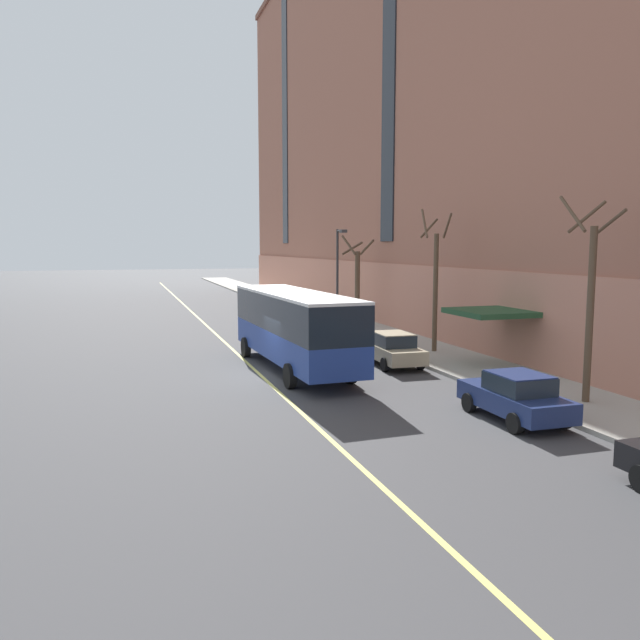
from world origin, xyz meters
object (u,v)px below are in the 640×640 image
city_bus (294,325)px  parked_car_navy_2 (516,396)px  parked_car_black_7 (273,304)px  street_tree_mid_block (435,283)px  street_tree_far_uptown (357,281)px  street_tree_near_corner (590,301)px  parked_car_champagne_0 (293,311)px  parked_car_white_3 (257,297)px  parked_car_darkgray_4 (347,331)px  parked_car_champagne_5 (391,349)px  fire_hydrant (534,392)px  street_lamp (339,267)px

city_bus → parked_car_navy_2: city_bus is taller
parked_car_black_7 → street_tree_mid_block: street_tree_mid_block is taller
parked_car_black_7 → street_tree_far_uptown: size_ratio=0.77×
street_tree_near_corner → street_tree_mid_block: 11.12m
parked_car_champagne_0 → street_tree_near_corner: street_tree_near_corner is taller
parked_car_white_3 → parked_car_darkgray_4: size_ratio=0.95×
street_tree_near_corner → street_tree_far_uptown: size_ratio=1.16×
parked_car_darkgray_4 → street_tree_mid_block: street_tree_mid_block is taller
parked_car_champagne_5 → parked_car_champagne_0: bearing=90.0°
parked_car_navy_2 → street_tree_mid_block: bearing=73.9°
parked_car_navy_2 → street_tree_far_uptown: 23.52m
parked_car_white_3 → parked_car_champagne_0: bearing=-90.5°
parked_car_champagne_5 → street_tree_far_uptown: bearing=75.7°
parked_car_darkgray_4 → parked_car_white_3: bearing=89.9°
parked_car_darkgray_4 → fire_hydrant: (1.61, -14.62, -0.29)m
fire_hydrant → parked_car_navy_2: bearing=-141.0°
street_tree_near_corner → street_lamp: (-1.60, 21.53, 0.49)m
parked_car_black_7 → street_lamp: size_ratio=0.72×
parked_car_black_7 → street_tree_mid_block: 22.25m
street_tree_near_corner → street_lamp: 21.59m
parked_car_champagne_0 → street_tree_mid_block: size_ratio=0.66×
city_bus → parked_car_champagne_5: size_ratio=2.46×
parked_car_navy_2 → fire_hydrant: parked_car_navy_2 is taller
street_tree_mid_block → street_lamp: 10.54m
fire_hydrant → parked_car_black_7: bearing=93.0°
parked_car_champagne_5 → parked_car_black_7: (-0.02, 23.99, 0.00)m
city_bus → parked_car_champagne_5: (4.65, -0.27, -1.27)m
parked_car_darkgray_4 → city_bus: bearing=-128.4°
parked_car_white_3 → street_tree_far_uptown: bearing=-79.6°
street_lamp → parked_car_champagne_5: bearing=-98.1°
street_tree_near_corner → fire_hydrant: 3.66m
parked_car_navy_2 → street_tree_far_uptown: bearing=81.5°
city_bus → street_tree_near_corner: bearing=-48.8°
fire_hydrant → parked_car_white_3: bearing=92.3°
parked_car_white_3 → street_tree_near_corner: size_ratio=0.62×
street_lamp → parked_car_navy_2: bearing=-94.7°
parked_car_champagne_0 → parked_car_champagne_5: bearing=-90.0°
parked_car_champagne_5 → street_tree_mid_block: street_tree_mid_block is taller
parked_car_champagne_5 → parked_car_black_7: size_ratio=1.00×
parked_car_navy_2 → fire_hydrant: size_ratio=5.86×
parked_car_champagne_5 → street_tree_near_corner: size_ratio=0.66×
street_lamp → parked_car_champagne_0: bearing=109.3°
street_tree_near_corner → parked_car_champagne_0: bearing=97.2°
parked_car_champagne_0 → fire_hydrant: bearing=-86.3°
parked_car_darkgray_4 → parked_car_champagne_5: bearing=-90.7°
street_tree_mid_block → street_tree_far_uptown: bearing=90.0°
city_bus → street_tree_far_uptown: street_tree_far_uptown is taller
street_lamp → fire_hydrant: street_lamp is taller
parked_car_champagne_0 → parked_car_white_3: (0.12, 13.37, -0.00)m
street_lamp → fire_hydrant: bearing=-90.3°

